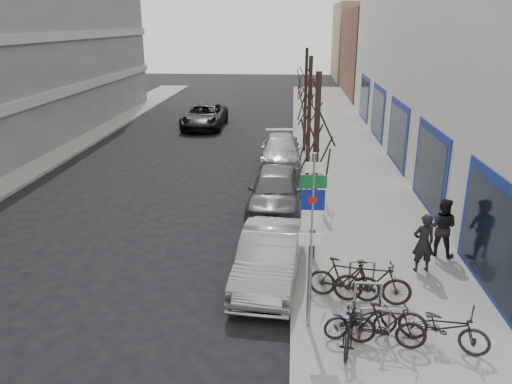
% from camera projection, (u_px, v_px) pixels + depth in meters
% --- Properties ---
extents(ground, '(120.00, 120.00, 0.00)m').
position_uv_depth(ground, '(204.00, 326.00, 11.61)').
color(ground, black).
rests_on(ground, ground).
extents(sidewalk_east, '(5.00, 70.00, 0.15)m').
position_uv_depth(sidewalk_east, '(352.00, 191.00, 20.71)').
color(sidewalk_east, slate).
rests_on(sidewalk_east, ground).
extents(brick_building_far, '(12.00, 14.00, 8.00)m').
position_uv_depth(brick_building_far, '(411.00, 53.00, 47.19)').
color(brick_building_far, brown).
rests_on(brick_building_far, ground).
extents(tan_building_far, '(13.00, 12.00, 9.00)m').
position_uv_depth(tan_building_far, '(388.00, 42.00, 61.16)').
color(tan_building_far, '#937A5B').
rests_on(tan_building_far, ground).
extents(highway_sign_pole, '(0.55, 0.10, 4.20)m').
position_uv_depth(highway_sign_pole, '(312.00, 232.00, 10.64)').
color(highway_sign_pole, gray).
rests_on(highway_sign_pole, ground).
extents(bike_rack, '(0.66, 2.26, 0.83)m').
position_uv_depth(bike_rack, '(368.00, 294.00, 11.70)').
color(bike_rack, gray).
rests_on(bike_rack, sidewalk_east).
extents(tree_near, '(1.80, 1.80, 5.50)m').
position_uv_depth(tree_near, '(317.00, 124.00, 13.41)').
color(tree_near, black).
rests_on(tree_near, ground).
extents(tree_mid, '(1.80, 1.80, 5.50)m').
position_uv_depth(tree_mid, '(310.00, 92.00, 19.55)').
color(tree_mid, black).
rests_on(tree_mid, ground).
extents(tree_far, '(1.80, 1.80, 5.50)m').
position_uv_depth(tree_far, '(306.00, 76.00, 25.68)').
color(tree_far, black).
rests_on(tree_far, ground).
extents(meter_front, '(0.10, 0.08, 1.27)m').
position_uv_depth(meter_front, '(297.00, 240.00, 13.99)').
color(meter_front, gray).
rests_on(meter_front, sidewalk_east).
extents(meter_mid, '(0.10, 0.08, 1.27)m').
position_uv_depth(meter_mid, '(296.00, 181.00, 19.19)').
color(meter_mid, gray).
rests_on(meter_mid, sidewalk_east).
extents(meter_back, '(0.10, 0.08, 1.27)m').
position_uv_depth(meter_back, '(296.00, 147.00, 24.38)').
color(meter_back, gray).
rests_on(meter_back, sidewalk_east).
extents(bike_near_left, '(0.93, 1.95, 1.14)m').
position_uv_depth(bike_near_left, '(351.00, 320.00, 10.56)').
color(bike_near_left, black).
rests_on(bike_near_left, sidewalk_east).
extents(bike_near_right, '(1.76, 0.73, 1.04)m').
position_uv_depth(bike_near_right, '(386.00, 325.00, 10.49)').
color(bike_near_right, black).
rests_on(bike_near_right, sidewalk_east).
extents(bike_mid_curb, '(1.75, 0.87, 1.02)m').
position_uv_depth(bike_mid_curb, '(361.00, 316.00, 10.81)').
color(bike_mid_curb, black).
rests_on(bike_mid_curb, sidewalk_east).
extents(bike_mid_inner, '(1.89, 0.94, 1.10)m').
position_uv_depth(bike_mid_inner, '(344.00, 279.00, 12.33)').
color(bike_mid_inner, black).
rests_on(bike_mid_inner, sidewalk_east).
extents(bike_far_curb, '(1.95, 1.31, 1.15)m').
position_uv_depth(bike_far_curb, '(444.00, 323.00, 10.46)').
color(bike_far_curb, black).
rests_on(bike_far_curb, sidewalk_east).
extents(bike_far_inner, '(1.96, 0.79, 1.16)m').
position_uv_depth(bike_far_inner, '(373.00, 282.00, 12.09)').
color(bike_far_inner, black).
rests_on(bike_far_inner, sidewalk_east).
extents(parked_car_front, '(1.90, 4.50, 1.44)m').
position_uv_depth(parked_car_front, '(269.00, 257.00, 13.41)').
color(parked_car_front, '#96969A').
rests_on(parked_car_front, ground).
extents(parked_car_mid, '(2.14, 4.89, 1.64)m').
position_uv_depth(parked_car_mid, '(276.00, 190.00, 18.44)').
color(parked_car_mid, '#4B4B50').
rests_on(parked_car_mid, ground).
extents(parked_car_back, '(2.06, 4.82, 1.39)m').
position_uv_depth(parked_car_back, '(281.00, 150.00, 24.73)').
color(parked_car_back, '#9B9BA0').
rests_on(parked_car_back, ground).
extents(lane_car, '(2.61, 5.62, 1.56)m').
position_uv_depth(lane_car, '(205.00, 116.00, 33.33)').
color(lane_car, black).
rests_on(lane_car, ground).
extents(pedestrian_near, '(0.67, 0.50, 1.68)m').
position_uv_depth(pedestrian_near, '(423.00, 243.00, 13.63)').
color(pedestrian_near, black).
rests_on(pedestrian_near, sidewalk_east).
extents(pedestrian_far, '(0.79, 0.68, 1.79)m').
position_uv_depth(pedestrian_far, '(442.00, 227.00, 14.58)').
color(pedestrian_far, black).
rests_on(pedestrian_far, sidewalk_east).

